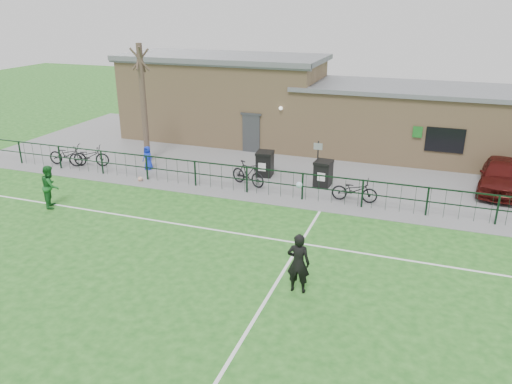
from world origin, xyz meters
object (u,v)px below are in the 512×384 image
(bicycle_d, at_px, (248,174))
(ball_ground, at_px, (140,179))
(wheelie_bin_right, at_px, (323,174))
(outfield_player, at_px, (51,186))
(bare_tree, at_px, (144,105))
(bicycle_a, at_px, (68,155))
(car_maroon, at_px, (501,175))
(bicycle_e, at_px, (355,190))
(sign_post, at_px, (317,162))
(wheelie_bin_left, at_px, (265,164))
(spectator_child, at_px, (148,158))
(bicycle_c, at_px, (89,156))

(bicycle_d, distance_m, ball_ground, 5.11)
(wheelie_bin_right, height_order, outfield_player, outfield_player)
(bare_tree, xyz_separation_m, bicycle_a, (-3.50, -1.91, -2.44))
(wheelie_bin_right, relative_size, car_maroon, 0.25)
(outfield_player, distance_m, ball_ground, 4.28)
(car_maroon, relative_size, ball_ground, 19.08)
(wheelie_bin_right, bearing_deg, bicycle_d, -156.54)
(wheelie_bin_right, bearing_deg, bicycle_e, -37.29)
(sign_post, height_order, bicycle_a, sign_post)
(wheelie_bin_right, distance_m, ball_ground, 8.49)
(wheelie_bin_right, bearing_deg, bicycle_a, -169.84)
(bicycle_d, bearing_deg, outfield_player, 147.35)
(wheelie_bin_left, xyz_separation_m, sign_post, (2.60, -0.23, 0.45))
(car_maroon, height_order, spectator_child, car_maroon)
(sign_post, bearing_deg, car_maroon, 12.55)
(bicycle_e, bearing_deg, ball_ground, 92.24)
(bare_tree, bearing_deg, bicycle_c, -143.09)
(bicycle_d, relative_size, outfield_player, 1.07)
(bicycle_a, relative_size, ball_ground, 9.11)
(car_maroon, bearing_deg, wheelie_bin_left, -163.87)
(bicycle_e, distance_m, outfield_player, 12.46)
(sign_post, bearing_deg, outfield_player, -146.57)
(bicycle_c, height_order, outfield_player, outfield_player)
(bicycle_a, bearing_deg, sign_post, -91.44)
(wheelie_bin_right, height_order, spectator_child, spectator_child)
(bicycle_e, xyz_separation_m, ball_ground, (-9.83, -0.82, -0.41))
(outfield_player, relative_size, ball_ground, 7.75)
(wheelie_bin_right, relative_size, sign_post, 0.54)
(car_maroon, relative_size, bicycle_d, 2.30)
(spectator_child, bearing_deg, bicycle_e, 6.16)
(bicycle_a, bearing_deg, outfield_player, -155.74)
(sign_post, distance_m, bicycle_d, 3.21)
(car_maroon, bearing_deg, bicycle_e, -141.97)
(bicycle_a, height_order, spectator_child, spectator_child)
(bare_tree, bearing_deg, bicycle_a, -151.36)
(bare_tree, xyz_separation_m, wheelie_bin_left, (6.52, -0.10, -2.43))
(bare_tree, xyz_separation_m, bicycle_d, (6.23, -1.65, -2.42))
(sign_post, bearing_deg, bicycle_c, -172.91)
(car_maroon, distance_m, bicycle_d, 11.15)
(car_maroon, height_order, bicycle_d, car_maroon)
(wheelie_bin_left, xyz_separation_m, bicycle_c, (-8.85, -1.65, -0.02))
(wheelie_bin_left, xyz_separation_m, bicycle_a, (-10.01, -1.81, -0.02))
(car_maroon, bearing_deg, bicycle_c, -162.81)
(bicycle_e, bearing_deg, bicycle_a, 87.21)
(outfield_player, bearing_deg, bicycle_e, -98.94)
(bicycle_e, relative_size, spectator_child, 1.60)
(bicycle_a, bearing_deg, spectator_child, -88.40)
(bicycle_c, bearing_deg, wheelie_bin_left, -100.39)
(bicycle_c, xyz_separation_m, bicycle_e, (13.44, -0.23, -0.03))
(spectator_child, bearing_deg, car_maroon, 19.71)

